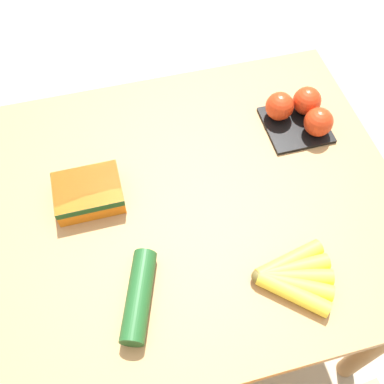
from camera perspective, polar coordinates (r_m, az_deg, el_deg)
ground_plane at (r=1.82m, az=0.00°, el=-13.54°), size 12.00×12.00×0.00m
dining_table at (r=1.24m, az=0.00°, el=-3.67°), size 1.06×0.90×0.75m
banana_bunch at (r=1.04m, az=12.62°, el=-10.48°), size 0.18×0.18×0.04m
tomato_pack at (r=1.30m, az=13.62°, el=9.82°), size 0.17×0.17×0.09m
carrot_bag at (r=1.14m, az=-13.05°, el=0.02°), size 0.16×0.13×0.06m
cucumber_near at (r=1.00m, az=-6.76°, el=-12.99°), size 0.12×0.21×0.05m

